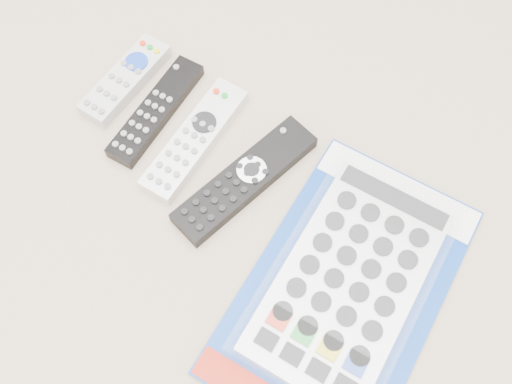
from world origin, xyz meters
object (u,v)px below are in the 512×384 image
Objects in this scene: remote_slim_black at (156,111)px; jumbo_remote_packaged at (349,281)px; remote_small_grey at (125,80)px; remote_large_black at (245,180)px; remote_silver_dvd at (195,139)px.

jumbo_remote_packaged reaches higher than remote_slim_black.
jumbo_remote_packaged is at bearing -12.03° from remote_small_grey.
remote_large_black is 0.19m from jumbo_remote_packaged.
remote_small_grey is 0.07m from remote_slim_black.
remote_silver_dvd is 0.29m from jumbo_remote_packaged.
remote_small_grey reaches higher than remote_slim_black.
remote_silver_dvd reaches higher than remote_slim_black.
remote_silver_dvd is (0.07, -0.01, 0.00)m from remote_slim_black.
remote_small_grey is 0.42× the size of jumbo_remote_packaged.
jumbo_remote_packaged is (0.35, -0.06, 0.01)m from remote_slim_black.
jumbo_remote_packaged is at bearing -1.54° from remote_large_black.
remote_slim_black is 0.17m from remote_large_black.
remote_small_grey is 0.79× the size of remote_silver_dvd.
remote_slim_black is at bearing -14.53° from remote_small_grey.
remote_slim_black is at bearing 171.86° from remote_silver_dvd.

